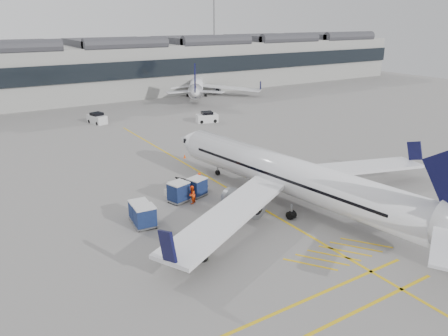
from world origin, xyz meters
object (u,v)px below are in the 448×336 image
ramp_agent_a (200,182)px  pushback_tug (188,250)px  ramp_agent_b (192,195)px  airliner_main (295,178)px  belt_loader (183,189)px  baggage_cart_a (197,186)px

ramp_agent_a → pushback_tug: size_ratio=0.63×
ramp_agent_b → airliner_main: bearing=108.7°
airliner_main → ramp_agent_a: (-5.65, 8.10, -1.88)m
airliner_main → ramp_agent_b: (-7.89, 5.70, -1.96)m
belt_loader → baggage_cart_a: bearing=-48.6°
ramp_agent_a → ramp_agent_b: 3.28m
ramp_agent_b → pushback_tug: (-5.06, -8.83, -0.21)m
airliner_main → pushback_tug: airliner_main is taller
ramp_agent_a → belt_loader: bearing=150.4°
ramp_agent_b → pushback_tug: bearing=24.8°
airliner_main → ramp_agent_b: size_ratio=20.25×
ramp_agent_b → belt_loader: bearing=-132.7°
airliner_main → baggage_cart_a: bearing=124.3°
belt_loader → pushback_tug: 12.59m
airliner_main → belt_loader: 11.44m
baggage_cart_a → ramp_agent_a: ramp_agent_a is taller
belt_loader → pushback_tug: bearing=-115.5°
airliner_main → baggage_cart_a: (-6.54, 7.09, -1.86)m
baggage_cart_a → ramp_agent_b: 1.94m
baggage_cart_a → ramp_agent_a: (0.88, 1.01, -0.02)m
airliner_main → ramp_agent_a: airliner_main is taller
belt_loader → baggage_cart_a: size_ratio=2.05×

